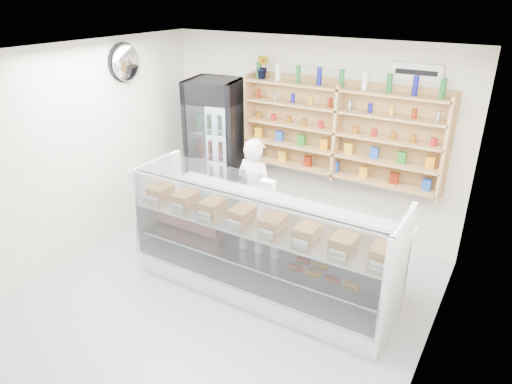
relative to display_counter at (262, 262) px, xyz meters
The scene contains 8 objects.
room 1.26m from the display_counter, 114.02° to the right, with size 5.00×5.00×5.00m.
display_counter is the anchor object (origin of this frame).
shop_worker 1.16m from the display_counter, 125.63° to the left, with size 0.58×0.38×1.59m, color white.
drinks_cooler 2.35m from the display_counter, 139.00° to the left, with size 0.92×0.91×2.16m.
wall_shelving 2.08m from the display_counter, 83.09° to the left, with size 2.84×0.28×1.33m.
potted_plant 2.78m from the display_counter, 120.39° to the left, with size 0.19×0.15×0.34m, color #1E6626.
security_mirror 3.27m from the display_counter, 167.82° to the left, with size 0.15×0.50×0.50m, color silver.
wall_sign 2.96m from the display_counter, 58.55° to the left, with size 0.62×0.03×0.20m, color white.
Camera 1 is at (2.65, -3.35, 3.38)m, focal length 32.00 mm.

